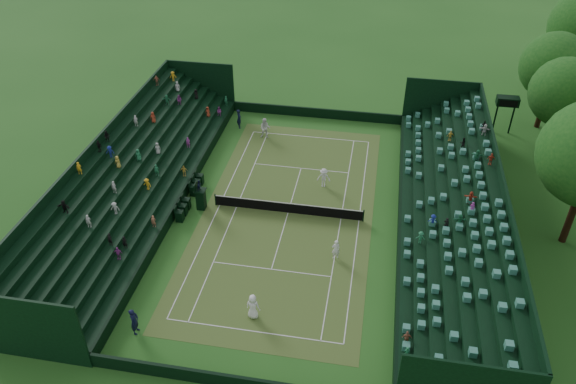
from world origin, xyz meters
name	(u,v)px	position (x,y,z in m)	size (l,w,h in m)	color
ground	(288,213)	(0.00, 0.00, 0.00)	(160.00, 160.00, 0.00)	#255D1D
court_surface	(288,213)	(0.00, 0.00, 0.01)	(12.97, 26.77, 0.01)	#337426
perimeter_wall_north	(316,113)	(0.00, 15.88, 0.50)	(17.17, 0.20, 1.00)	black
perimeter_wall_south	(236,382)	(0.00, -15.88, 0.50)	(17.17, 0.20, 1.00)	black
perimeter_wall_east	(400,220)	(8.48, 0.00, 0.50)	(0.20, 31.77, 1.00)	black
perimeter_wall_west	(183,196)	(-8.48, 0.00, 0.50)	(0.20, 31.77, 1.00)	black
north_grandstand	(459,215)	(12.66, 0.00, 1.55)	(6.60, 32.00, 4.90)	black
south_grandstand	(131,180)	(-12.66, 0.00, 1.55)	(6.60, 32.00, 4.90)	black
tennis_net	(288,208)	(0.00, 0.00, 0.53)	(11.67, 0.10, 1.06)	black
scoreboard_tower	(507,103)	(17.75, 16.00, 3.14)	(2.00, 1.00, 3.70)	black
umpire_chair	(201,197)	(-6.76, -0.59, 1.12)	(0.83, 0.83, 2.61)	black
courtside_chairs	(190,196)	(-7.92, 0.13, 0.48)	(0.58, 5.55, 1.26)	black
player_near_west	(253,306)	(-0.25, -10.73, 0.91)	(0.89, 0.58, 1.81)	white
player_near_east	(336,249)	(4.17, -4.47, 0.80)	(0.59, 0.38, 1.60)	white
player_far_west	(265,128)	(-4.15, 11.05, 1.00)	(0.97, 0.76, 2.00)	white
player_far_east	(324,178)	(2.24, 4.07, 0.85)	(1.10, 0.64, 1.70)	white
line_judge_north	(239,119)	(-7.03, 12.52, 0.96)	(0.70, 0.46, 1.92)	black
line_judge_south	(134,321)	(-6.92, -13.17, 0.95)	(0.69, 0.45, 1.89)	black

